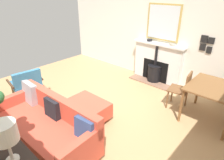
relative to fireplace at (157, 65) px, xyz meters
The scene contains 13 objects.
ground_plane 2.38m from the fireplace, ahead, with size 5.01×6.21×0.01m, color tan.
wall_left 1.00m from the fireplace, 120.88° to the right, with size 0.12×6.21×2.81m, color silver.
fireplace is the anchor object (origin of this frame).
mirror_over_mantel 1.13m from the fireplace, behind, with size 0.04×0.90×0.91m.
mantel_bowl_near 0.71m from the fireplace, 91.83° to the right, with size 0.15×0.15×0.05m.
mantel_bowl_far 0.74m from the fireplace, 91.48° to the left, with size 0.16×0.16×0.05m.
sofa 3.36m from the fireplace, ahead, with size 0.85×1.96×0.82m.
ottoman 2.52m from the fireplace, ahead, with size 0.65×0.82×0.39m.
armchair_accent 3.37m from the fireplace, 31.01° to the right, with size 0.74×0.66×0.76m.
table_lamp_far_end 4.20m from the fireplace, ahead, with size 0.25×0.25×0.49m.
dining_table 1.93m from the fireplace, 62.56° to the left, with size 0.99×0.89×0.74m.
dining_chair_near_fireplace 1.42m from the fireplace, 52.07° to the left, with size 0.45×0.45×0.85m.
photo_gallery_row 1.37m from the fireplace, 95.80° to the left, with size 0.02×0.29×0.39m.
Camera 1 is at (2.18, 2.69, 2.39)m, focal length 30.58 mm.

